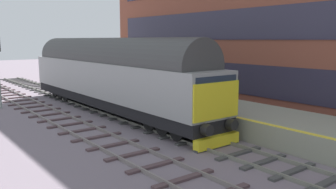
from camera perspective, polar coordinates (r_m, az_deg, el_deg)
The scene contains 7 objects.
ground_plane at distance 18.04m, azimuth -0.51°, elevation -5.78°, with size 140.00×140.00×0.00m, color slate.
track_main at distance 18.02m, azimuth -0.51°, elevation -5.62°, with size 2.50×60.00×0.15m.
track_adjacent_west at distance 16.26m, azimuth -10.20°, elevation -7.37°, with size 2.50×60.00×0.15m.
station_platform at distance 20.25m, azimuth 7.63°, elevation -2.78°, with size 4.00×44.00×1.01m.
diesel_locomotive at distance 22.42m, azimuth -9.52°, elevation 3.44°, with size 2.74×19.20×4.68m.
platform_number_sign at distance 16.89m, azimuth 10.30°, elevation 1.33°, with size 0.10×0.44×2.09m.
waiting_passenger at distance 24.17m, azimuth -4.66°, elevation 2.75°, with size 0.42×0.49×1.64m.
Camera 1 is at (-10.57, -13.88, 4.58)m, focal length 37.59 mm.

